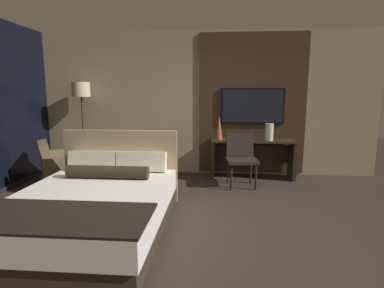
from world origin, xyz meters
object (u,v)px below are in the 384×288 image
(floor_lamp, at_px, (81,97))
(vase_tall, at_px, (219,127))
(desk_chair, at_px, (241,155))
(armchair_by_window, at_px, (66,170))
(tv, at_px, (252,106))
(book, at_px, (246,139))
(desk, at_px, (252,152))
(vase_short, at_px, (269,132))
(bed, at_px, (95,206))

(floor_lamp, bearing_deg, vase_tall, 0.01)
(desk_chair, height_order, armchair_by_window, desk_chair)
(tv, xyz_separation_m, armchair_by_window, (-3.34, -0.96, -1.09))
(book, bearing_deg, vase_tall, 173.17)
(desk, height_order, tv, tv)
(armchair_by_window, xyz_separation_m, floor_lamp, (0.03, 0.75, 1.26))
(vase_tall, relative_size, vase_short, 1.44)
(desk_chair, xyz_separation_m, armchair_by_window, (-3.09, -0.24, -0.28))
(tv, distance_m, vase_short, 0.63)
(tv, relative_size, vase_tall, 2.70)
(bed, relative_size, vase_tall, 4.98)
(desk, bearing_deg, book, -151.35)
(tv, xyz_separation_m, book, (-0.13, -0.28, -0.61))
(floor_lamp, xyz_separation_m, vase_short, (3.60, -0.09, -0.63))
(bed, bearing_deg, vase_tall, 58.84)
(desk, xyz_separation_m, floor_lamp, (-3.31, -0.01, 1.04))
(bed, bearing_deg, desk_chair, 46.10)
(armchair_by_window, bearing_deg, floor_lamp, -35.39)
(desk_chair, height_order, vase_tall, vase_tall)
(desk_chair, relative_size, vase_short, 2.92)
(book, bearing_deg, armchair_by_window, -167.90)
(vase_tall, height_order, book, vase_tall)
(desk_chair, bearing_deg, desk, 57.83)
(bed, xyz_separation_m, armchair_by_window, (-1.23, 1.69, -0.02))
(desk_chair, bearing_deg, bed, -139.98)
(desk, distance_m, floor_lamp, 3.47)
(bed, xyz_separation_m, desk, (2.11, 2.45, 0.20))
(armchair_by_window, height_order, vase_tall, vase_tall)
(floor_lamp, height_order, book, floor_lamp)
(desk, distance_m, vase_short, 0.51)
(tv, bearing_deg, book, -115.57)
(armchair_by_window, relative_size, book, 5.15)
(bed, xyz_separation_m, desk_chair, (1.85, 1.93, 0.25))
(floor_lamp, bearing_deg, tv, 3.73)
(bed, relative_size, tv, 1.84)
(desk_chair, bearing_deg, vase_tall, 120.68)
(desk_chair, height_order, vase_short, vase_short)
(tv, relative_size, book, 5.49)
(armchair_by_window, bearing_deg, bed, -177.13)
(desk_chair, distance_m, floor_lamp, 3.25)
(desk, relative_size, armchair_by_window, 1.36)
(bed, relative_size, floor_lamp, 1.23)
(desk, xyz_separation_m, book, (-0.13, -0.07, 0.26))
(vase_short, bearing_deg, vase_tall, 174.18)
(vase_short, bearing_deg, desk_chair, -142.68)
(bed, bearing_deg, tv, 51.50)
(desk_chair, height_order, book, desk_chair)
(desk, bearing_deg, desk_chair, -116.10)
(armchair_by_window, distance_m, book, 3.32)
(desk, distance_m, tv, 0.89)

